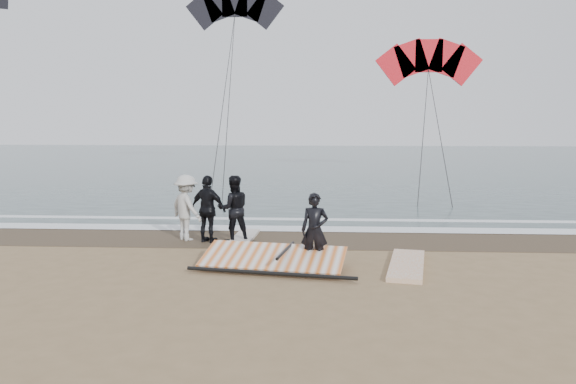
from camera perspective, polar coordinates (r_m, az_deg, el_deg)
name	(u,v)px	position (r m, az deg, el deg)	size (l,w,h in m)	color
ground	(320,284)	(12.32, 3.27, -9.28)	(120.00, 120.00, 0.00)	#8C704C
sea	(319,162)	(44.94, 3.22, 3.01)	(120.00, 54.00, 0.02)	#233838
wet_sand	(320,239)	(16.68, 3.25, -4.78)	(120.00, 2.80, 0.01)	#4C3D2B
foam_near	(320,229)	(18.05, 3.25, -3.76)	(120.00, 0.90, 0.01)	white
foam_far	(320,219)	(19.72, 3.25, -2.79)	(120.00, 0.45, 0.01)	white
man_main	(315,230)	(13.46, 2.72, -3.89)	(0.65, 0.43, 1.79)	black
board_white	(407,265)	(13.88, 11.98, -7.27)	(0.78, 2.79, 0.11)	white
board_cream	(244,238)	(16.66, -4.52, -4.66)	(0.60, 2.24, 0.09)	beige
trio_cluster	(207,208)	(16.39, -8.22, -1.65)	(2.66, 1.42, 1.94)	black
sail_rig	(271,259)	(13.57, -1.77, -6.85)	(3.90, 2.22, 0.49)	black
kite_red	(429,65)	(36.56, 14.09, 12.42)	(7.28, 6.90, 15.18)	red
kite_dark	(235,11)	(40.01, -5.43, 17.85)	(7.46, 8.07, 19.09)	black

